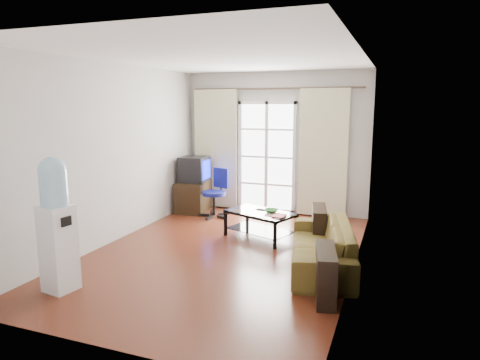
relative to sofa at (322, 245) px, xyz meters
name	(u,v)px	position (x,y,z in m)	size (l,w,h in m)	color
floor	(224,253)	(-1.39, 0.00, -0.28)	(5.20, 5.20, 0.00)	#5E2816
ceiling	(222,57)	(-1.39, 0.00, 2.42)	(5.20, 5.20, 0.00)	white
wall_back	(275,143)	(-1.39, 2.60, 1.07)	(3.60, 0.02, 2.70)	#BCB8B3
wall_front	(99,197)	(-1.39, -2.60, 1.07)	(3.60, 0.02, 2.70)	#BCB8B3
wall_left	(114,154)	(-3.19, 0.00, 1.07)	(0.02, 5.20, 2.70)	#BCB8B3
wall_right	(358,165)	(0.41, 0.00, 1.07)	(0.02, 5.20, 2.70)	#BCB8B3
french_door	(267,157)	(-1.54, 2.54, 0.80)	(1.16, 0.06, 2.15)	white
curtain_rod	(274,88)	(-1.39, 2.50, 2.10)	(0.04, 0.04, 3.30)	#4C3F2D
curtain_left	(216,149)	(-2.59, 2.48, 0.92)	(0.90, 0.07, 2.35)	beige
curtain_right	(323,153)	(-0.44, 2.48, 0.92)	(0.90, 0.07, 2.35)	beige
radiator	(314,199)	(-0.59, 2.50, 0.05)	(0.64, 0.12, 0.64)	gray
sofa	(322,245)	(0.00, 0.00, 0.00)	(1.13, 2.02, 0.56)	brown
coffee_table	(260,221)	(-1.11, 0.83, 0.00)	(1.20, 0.94, 0.43)	silver
bowl	(271,211)	(-0.93, 0.85, 0.17)	(0.25, 0.25, 0.05)	#358631
book	(273,215)	(-0.85, 0.66, 0.16)	(0.20, 0.26, 0.02)	#AF152B
remote	(261,209)	(-1.14, 0.95, 0.16)	(0.15, 0.04, 0.02)	black
tv_stand	(194,196)	(-2.89, 2.05, 0.02)	(0.54, 0.81, 0.59)	black
crt_tv	(193,169)	(-2.89, 2.05, 0.56)	(0.57, 0.57, 0.49)	black
task_chair	(215,202)	(-2.31, 1.80, -0.01)	(0.79, 0.79, 0.90)	black
water_cooler	(57,222)	(-2.65, -1.79, 0.52)	(0.36, 0.36, 1.53)	white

